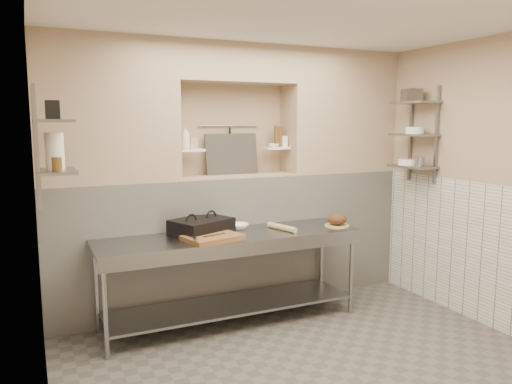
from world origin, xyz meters
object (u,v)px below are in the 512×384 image
panini_press (201,226)px  mixing_bowl (238,226)px  rolling_pin (282,227)px  bread_loaf (337,219)px  jug_left (55,151)px  cutting_board (212,238)px  prep_table (231,260)px  bowl_alcove (274,145)px  bottle_soap (186,138)px

panini_press → mixing_bowl: (0.42, 0.07, -0.05)m
rolling_pin → bread_loaf: bearing=-6.5°
jug_left → cutting_board: bearing=-2.0°
panini_press → cutting_board: bearing=-111.1°
cutting_board → bread_loaf: 1.41m
bread_loaf → jug_left: 2.84m
cutting_board → rolling_pin: (0.79, 0.11, 0.01)m
cutting_board → mixing_bowl: size_ratio=2.32×
prep_table → bowl_alcove: 1.43m
prep_table → bottle_soap: 1.33m
bottle_soap → panini_press: bearing=-85.7°
bread_loaf → jug_left: bearing=179.9°
bread_loaf → bowl_alcove: (-0.43, 0.65, 0.76)m
prep_table → mixing_bowl: mixing_bowl is taller
cutting_board → bowl_alcove: (0.98, 0.69, 0.81)m
cutting_board → rolling_pin: rolling_pin is taller
panini_press → cutting_board: 0.29m
rolling_pin → bread_loaf: (0.62, -0.07, 0.05)m
mixing_bowl → bowl_alcove: size_ratio=1.80×
prep_table → cutting_board: (-0.23, -0.13, 0.28)m
bowl_alcove → prep_table: bearing=-143.1°
bowl_alcove → jug_left: bearing=-164.4°
panini_press → bread_loaf: (1.42, -0.24, -0.00)m
cutting_board → panini_press: bearing=92.4°
cutting_board → bread_loaf: bearing=1.6°
jug_left → bread_loaf: bearing=-0.1°
mixing_bowl → bread_loaf: bread_loaf is taller
panini_press → rolling_pin: (0.80, -0.17, -0.05)m
rolling_pin → bottle_soap: 1.34m
cutting_board → bowl_alcove: bowl_alcove is taller
rolling_pin → bread_loaf: bread_loaf is taller
panini_press → cutting_board: panini_press is taller
jug_left → panini_press: bearing=10.2°
panini_press → rolling_pin: panini_press is taller
jug_left → bottle_soap: bearing=25.8°
prep_table → jug_left: bearing=-176.9°
prep_table → jug_left: size_ratio=8.83×
panini_press → bread_loaf: 1.44m
bottle_soap → bowl_alcove: 1.03m
bread_loaf → prep_table: bearing=175.5°
rolling_pin → bowl_alcove: 1.01m
prep_table → rolling_pin: size_ratio=6.80×
bread_loaf → panini_press: bearing=170.3°
bread_loaf → bottle_soap: 1.79m
bread_loaf → rolling_pin: bearing=173.5°
bottle_soap → jug_left: size_ratio=0.82×
prep_table → bottle_soap: size_ratio=10.82×
mixing_bowl → jug_left: size_ratio=0.75×
bowl_alcove → jug_left: (-2.30, -0.64, 0.03)m
panini_press → jug_left: bearing=166.7°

